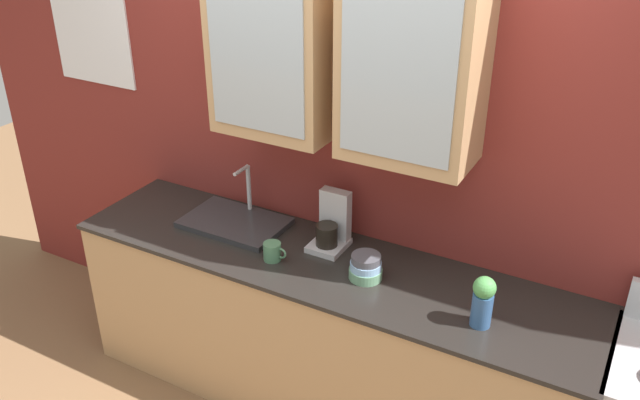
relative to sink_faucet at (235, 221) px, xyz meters
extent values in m
plane|color=brown|center=(0.59, -0.09, -0.91)|extent=(10.00, 10.00, 0.00)
cube|color=maroon|center=(0.59, 0.28, 0.49)|extent=(5.16, 0.10, 2.80)
cube|color=tan|center=(0.25, 0.06, 0.96)|extent=(0.57, 0.34, 0.82)
cube|color=#9EADB7|center=(0.25, -0.11, 0.96)|extent=(0.49, 0.01, 0.70)
cube|color=tan|center=(0.92, 0.06, 0.96)|extent=(0.57, 0.34, 0.82)
cube|color=#9EADB7|center=(0.92, -0.11, 0.96)|extent=(0.49, 0.01, 0.70)
cube|color=white|center=(-1.10, 0.23, 0.95)|extent=(0.57, 0.01, 0.84)
cube|color=tan|center=(0.59, -0.09, -0.48)|extent=(2.63, 0.62, 0.87)
cube|color=black|center=(0.59, -0.09, -0.03)|extent=(2.65, 0.65, 0.02)
cube|color=#2D2D30|center=(0.00, 0.00, -0.01)|extent=(0.54, 0.35, 0.03)
cylinder|color=silver|center=(0.00, 0.14, 0.14)|extent=(0.02, 0.02, 0.26)
cylinder|color=silver|center=(0.00, 0.08, 0.27)|extent=(0.02, 0.12, 0.02)
cylinder|color=#669972|center=(0.82, -0.11, 0.00)|extent=(0.16, 0.16, 0.05)
cylinder|color=#8CB7E0|center=(0.82, -0.11, 0.04)|extent=(0.15, 0.15, 0.05)
cylinder|color=#4C4C54|center=(0.82, -0.11, 0.08)|extent=(0.14, 0.14, 0.05)
cylinder|color=#33598C|center=(1.39, -0.20, 0.06)|extent=(0.09, 0.09, 0.15)
sphere|color=#4C994C|center=(1.39, -0.20, 0.17)|extent=(0.10, 0.10, 0.10)
cylinder|color=#4C7F59|center=(0.36, -0.19, 0.02)|extent=(0.09, 0.09, 0.09)
torus|color=#4C7F59|center=(0.41, -0.19, 0.03)|extent=(0.06, 0.01, 0.06)
cube|color=#B7B7BC|center=(0.55, 0.03, -0.01)|extent=(0.17, 0.20, 0.03)
cylinder|color=black|center=(0.55, 0.01, 0.06)|extent=(0.11, 0.11, 0.11)
cube|color=#B7B7BC|center=(0.55, 0.10, 0.14)|extent=(0.15, 0.06, 0.26)
camera|label=1|loc=(1.89, -2.49, 1.75)|focal=37.62mm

